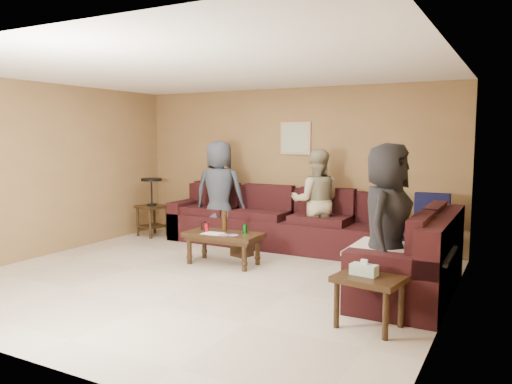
% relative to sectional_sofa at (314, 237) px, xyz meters
% --- Properties ---
extents(room, '(5.60, 5.50, 2.50)m').
position_rel_sectional_sofa_xyz_m(room, '(-0.81, -1.52, 1.34)').
color(room, beige).
rests_on(room, ground).
extents(sectional_sofa, '(4.65, 2.90, 0.97)m').
position_rel_sectional_sofa_xyz_m(sectional_sofa, '(0.00, 0.00, 0.00)').
color(sectional_sofa, black).
rests_on(sectional_sofa, ground).
extents(coffee_table, '(1.05, 0.55, 0.71)m').
position_rel_sectional_sofa_xyz_m(coffee_table, '(-1.00, -0.80, 0.04)').
color(coffee_table, black).
rests_on(coffee_table, ground).
extents(end_table_left, '(0.53, 0.53, 1.01)m').
position_rel_sectional_sofa_xyz_m(end_table_left, '(-3.11, 0.25, 0.20)').
color(end_table_left, black).
rests_on(end_table_left, ground).
extents(side_table_right, '(0.65, 0.56, 0.63)m').
position_rel_sectional_sofa_xyz_m(side_table_right, '(1.36, -2.09, 0.09)').
color(side_table_right, black).
rests_on(side_table_right, ground).
extents(waste_bin, '(0.31, 0.31, 0.30)m').
position_rel_sectional_sofa_xyz_m(waste_bin, '(-1.01, -0.27, -0.18)').
color(waste_bin, black).
rests_on(waste_bin, ground).
extents(wall_art, '(0.52, 0.04, 0.52)m').
position_rel_sectional_sofa_xyz_m(wall_art, '(-0.71, 0.96, 1.37)').
color(wall_art, tan).
rests_on(wall_art, ground).
extents(person_left, '(0.92, 0.71, 1.66)m').
position_rel_sectional_sofa_xyz_m(person_left, '(-1.76, 0.32, 0.51)').
color(person_left, '#333A47').
rests_on(person_left, ground).
extents(person_middle, '(0.92, 0.83, 1.55)m').
position_rel_sectional_sofa_xyz_m(person_middle, '(-0.14, 0.44, 0.45)').
color(person_middle, tan).
rests_on(person_middle, ground).
extents(person_right, '(0.56, 0.83, 1.67)m').
position_rel_sectional_sofa_xyz_m(person_right, '(1.33, -1.35, 0.51)').
color(person_right, black).
rests_on(person_right, ground).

